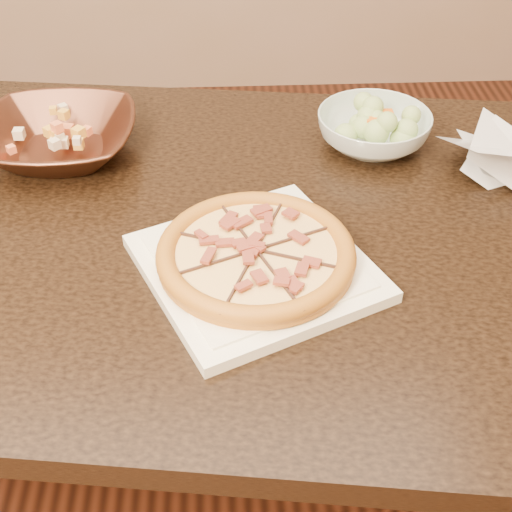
% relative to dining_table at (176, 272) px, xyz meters
% --- Properties ---
extents(dining_table, '(1.46, 1.04, 0.75)m').
position_rel_dining_table_xyz_m(dining_table, '(0.00, 0.00, 0.00)').
color(dining_table, black).
rests_on(dining_table, floor).
extents(plate, '(0.38, 0.38, 0.02)m').
position_rel_dining_table_xyz_m(plate, '(0.12, -0.13, 0.12)').
color(plate, white).
rests_on(plate, dining_table).
extents(pizza, '(0.27, 0.27, 0.03)m').
position_rel_dining_table_xyz_m(pizza, '(0.12, -0.13, 0.14)').
color(pizza, '#B5711F').
rests_on(pizza, plate).
extents(bronze_bowl, '(0.27, 0.27, 0.06)m').
position_rel_dining_table_xyz_m(bronze_bowl, '(-0.19, 0.19, 0.14)').
color(bronze_bowl, brown).
rests_on(bronze_bowl, dining_table).
extents(mixed_dish, '(0.13, 0.12, 0.03)m').
position_rel_dining_table_xyz_m(mixed_dish, '(-0.19, 0.19, 0.18)').
color(mixed_dish, beige).
rests_on(mixed_dish, bronze_bowl).
extents(salad_bowl, '(0.26, 0.26, 0.06)m').
position_rel_dining_table_xyz_m(salad_bowl, '(0.34, 0.20, 0.14)').
color(salad_bowl, silver).
rests_on(salad_bowl, dining_table).
extents(salad, '(0.10, 0.10, 0.04)m').
position_rel_dining_table_xyz_m(salad, '(0.34, 0.20, 0.18)').
color(salad, '#9AB86E').
rests_on(salad, salad_bowl).
extents(cling_film, '(0.19, 0.16, 0.05)m').
position_rel_dining_table_xyz_m(cling_film, '(0.52, 0.12, 0.13)').
color(cling_film, white).
rests_on(cling_film, dining_table).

